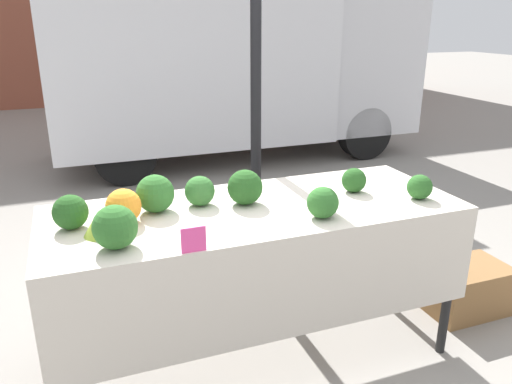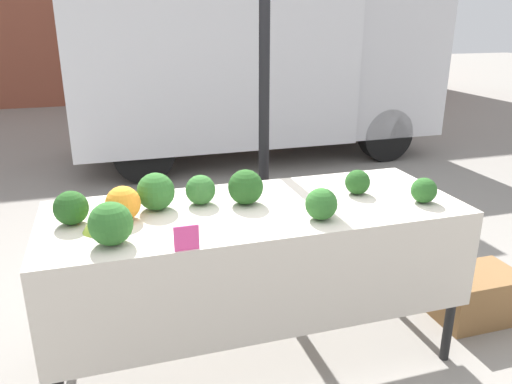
{
  "view_description": "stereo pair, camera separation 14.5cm",
  "coord_description": "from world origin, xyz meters",
  "px_view_note": "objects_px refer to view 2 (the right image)",
  "views": [
    {
      "loc": [
        -0.83,
        -2.22,
        1.81
      ],
      "look_at": [
        0.0,
        0.0,
        0.98
      ],
      "focal_mm": 35.0,
      "sensor_mm": 36.0,
      "label": 1
    },
    {
      "loc": [
        -0.69,
        -2.26,
        1.81
      ],
      "look_at": [
        0.0,
        0.0,
        0.98
      ],
      "focal_mm": 35.0,
      "sensor_mm": 36.0,
      "label": 2
    }
  ],
  "objects_px": {
    "parked_truck": "(244,49)",
    "produce_crate": "(475,295)",
    "orange_cauliflower": "(123,203)",
    "price_sign": "(187,238)"
  },
  "relations": [
    {
      "from": "parked_truck",
      "to": "produce_crate",
      "type": "relative_size",
      "value": 9.15
    },
    {
      "from": "orange_cauliflower",
      "to": "price_sign",
      "type": "xyz_separation_m",
      "value": [
        0.23,
        -0.41,
        -0.03
      ]
    },
    {
      "from": "produce_crate",
      "to": "price_sign",
      "type": "bearing_deg",
      "value": -169.41
    },
    {
      "from": "price_sign",
      "to": "produce_crate",
      "type": "bearing_deg",
      "value": 10.59
    },
    {
      "from": "parked_truck",
      "to": "orange_cauliflower",
      "type": "xyz_separation_m",
      "value": [
        -1.75,
        -4.1,
        -0.44
      ]
    },
    {
      "from": "orange_cauliflower",
      "to": "produce_crate",
      "type": "xyz_separation_m",
      "value": [
        2.08,
        -0.07,
        -0.82
      ]
    },
    {
      "from": "parked_truck",
      "to": "orange_cauliflower",
      "type": "distance_m",
      "value": 4.47
    },
    {
      "from": "orange_cauliflower",
      "to": "price_sign",
      "type": "relative_size",
      "value": 1.52
    },
    {
      "from": "parked_truck",
      "to": "price_sign",
      "type": "bearing_deg",
      "value": -108.57
    },
    {
      "from": "price_sign",
      "to": "produce_crate",
      "type": "relative_size",
      "value": 0.21
    }
  ]
}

